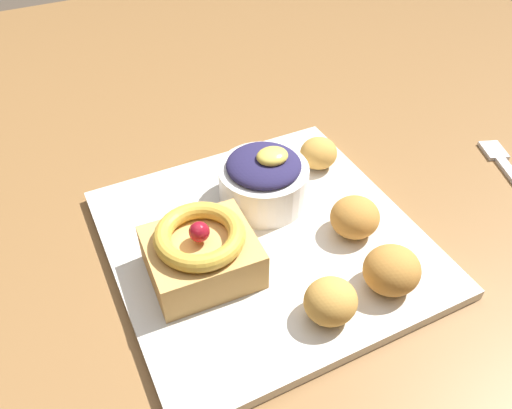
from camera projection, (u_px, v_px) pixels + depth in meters
The scene contains 9 objects.
dining_table at pixel (158, 191), 0.70m from camera, with size 1.58×1.09×0.73m.
front_plate at pixel (265, 241), 0.51m from camera, with size 0.30×0.30×0.01m, color silver.
cake_slice at pixel (201, 252), 0.46m from camera, with size 0.10×0.09×0.06m.
berry_ramekin at pixel (264, 179), 0.53m from camera, with size 0.09×0.09×0.07m.
fritter_front at pixel (392, 270), 0.45m from camera, with size 0.05×0.05×0.04m, color #BC7F38.
fritter_middle at pixel (319, 153), 0.58m from camera, with size 0.04×0.04×0.04m, color gold.
fritter_back at pixel (355, 217), 0.50m from camera, with size 0.05×0.05×0.04m, color #BC7F38.
fritter_extra at pixel (331, 301), 0.43m from camera, with size 0.05×0.04×0.04m, color gold.
fork at pixel (506, 167), 0.61m from camera, with size 0.06×0.12×0.00m.
Camera 1 is at (-0.11, -0.53, 1.11)m, focal length 35.67 mm.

